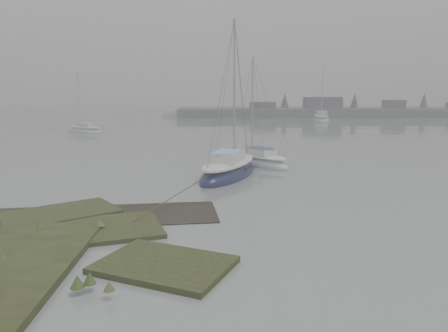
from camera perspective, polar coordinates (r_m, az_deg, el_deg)
ground at (r=42.14m, az=-3.90°, el=3.57°), size 160.00×160.00×0.00m
far_shoreline at (r=77.93m, az=17.46°, el=6.82°), size 60.00×8.00×4.15m
sailboat_main at (r=24.26m, az=0.62°, el=-0.68°), size 4.48×6.87×9.23m
sailboat_white at (r=27.93m, az=4.56°, el=0.62°), size 4.38×5.20×7.30m
sailboat_far_a at (r=50.11m, az=-17.75°, el=4.42°), size 5.17×4.12×7.15m
sailboat_far_b at (r=65.43m, az=12.60°, el=5.98°), size 3.51×7.06×9.54m
sailboat_far_c at (r=76.01m, az=-6.43°, el=6.65°), size 4.74×2.05×6.48m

